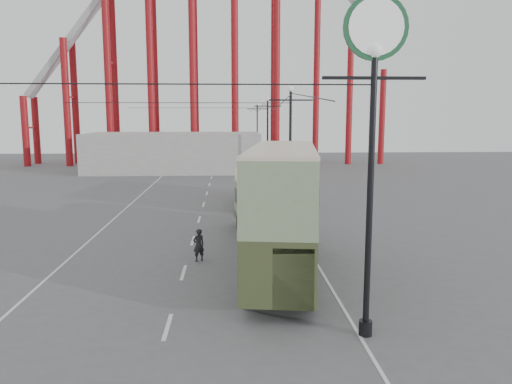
{
  "coord_description": "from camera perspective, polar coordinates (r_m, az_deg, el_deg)",
  "views": [
    {
      "loc": [
        1.18,
        -18.34,
        7.15
      ],
      "look_at": [
        2.61,
        8.86,
        3.0
      ],
      "focal_mm": 35.0,
      "sensor_mm": 36.0,
      "label": 1
    }
  ],
  "objects": [
    {
      "name": "lamp_post_near",
      "position": [
        15.98,
        13.29,
        10.99
      ],
      "size": [
        3.2,
        0.44,
        10.8
      ],
      "color": "black",
      "rests_on": "ground"
    },
    {
      "name": "road_markings",
      "position": [
        38.76,
        -5.98,
        -2.01
      ],
      "size": [
        12.52,
        120.0,
        0.01
      ],
      "color": "silver",
      "rests_on": "ground"
    },
    {
      "name": "ground",
      "position": [
        19.72,
        -6.4,
        -12.65
      ],
      "size": [
        160.0,
        160.0,
        0.0
      ],
      "primitive_type": "plane",
      "color": "#555557",
      "rests_on": "ground"
    },
    {
      "name": "lamp_post_distant",
      "position": [
        80.5,
        0.14,
        6.9
      ],
      "size": [
        3.2,
        0.44,
        9.32
      ],
      "color": "black",
      "rests_on": "ground"
    },
    {
      "name": "lamp_post_far",
      "position": [
        58.56,
        1.33,
        6.24
      ],
      "size": [
        3.2,
        0.44,
        9.32
      ],
      "color": "black",
      "rests_on": "ground"
    },
    {
      "name": "lamp_post_mid",
      "position": [
        36.69,
        3.93,
        4.78
      ],
      "size": [
        3.2,
        0.44,
        9.32
      ],
      "color": "black",
      "rests_on": "ground"
    },
    {
      "name": "double_decker_bus",
      "position": [
        21.99,
        3.07,
        -1.53
      ],
      "size": [
        4.18,
        11.12,
        5.83
      ],
      "rotation": [
        0.0,
        0.0,
        -0.14
      ],
      "color": "#3C4927",
      "rests_on": "ground"
    },
    {
      "name": "fairground_shed",
      "position": [
        65.9,
        -9.29,
        4.5
      ],
      "size": [
        22.0,
        10.0,
        5.0
      ],
      "primitive_type": "cube",
      "color": "#999994",
      "rests_on": "ground"
    },
    {
      "name": "single_decker_green",
      "position": [
        28.39,
        1.0,
        -2.4
      ],
      "size": [
        3.42,
        10.85,
        3.02
      ],
      "rotation": [
        0.0,
        0.0,
        0.09
      ],
      "color": "gray",
      "rests_on": "ground"
    },
    {
      "name": "pedestrian",
      "position": [
        25.05,
        -6.58,
        -6.03
      ],
      "size": [
        0.71,
        0.62,
        1.64
      ],
      "primitive_type": "imported",
      "rotation": [
        0.0,
        0.0,
        3.61
      ],
      "color": "black",
      "rests_on": "ground"
    },
    {
      "name": "roller_coaster",
      "position": [
        76.95,
        -6.06,
        20.44
      ],
      "size": [
        52.95,
        5.0,
        55.48
      ],
      "color": "maroon",
      "rests_on": "ground"
    },
    {
      "name": "single_decker_cream",
      "position": [
        40.96,
        0.32,
        1.28
      ],
      "size": [
        4.03,
        11.02,
        3.35
      ],
      "rotation": [
        0.0,
        0.0,
        -0.12
      ],
      "color": "beige",
      "rests_on": "ground"
    }
  ]
}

